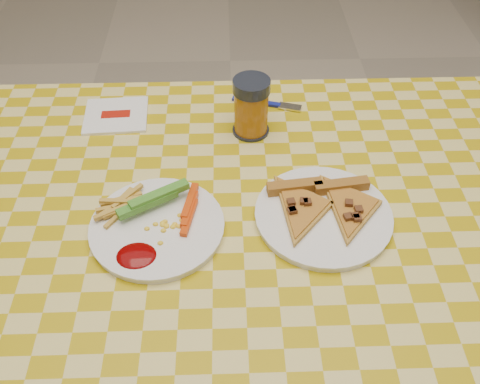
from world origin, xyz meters
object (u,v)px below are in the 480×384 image
Objects in this scene: plate_left at (157,228)px; plate_right at (323,216)px; drink_glass at (251,107)px; table at (242,248)px.

plate_left is 0.29m from plate_right.
drink_glass reaches higher than plate_left.
drink_glass is (0.17, 0.27, 0.05)m from plate_left.
table is at bearing -179.45° from plate_right.
plate_left is at bearing -173.44° from table.
table is 0.16m from plate_right.
table is 5.65× the size of plate_left.
table is at bearing -95.91° from drink_glass.
plate_left reaches higher than table.
table is 5.44× the size of plate_right.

